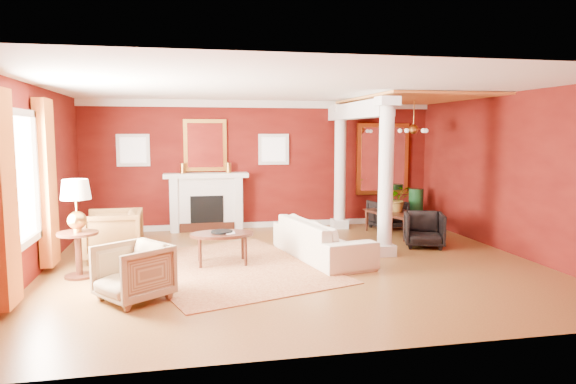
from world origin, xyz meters
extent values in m
plane|color=brown|center=(0.00, 0.00, 0.00)|extent=(8.00, 8.00, 0.00)
cube|color=#62150D|center=(0.00, 3.50, 1.45)|extent=(8.00, 0.04, 2.90)
cube|color=#62150D|center=(0.00, -3.50, 1.45)|extent=(8.00, 0.04, 2.90)
cube|color=#62150D|center=(-4.00, 0.00, 1.45)|extent=(0.04, 7.00, 2.90)
cube|color=#62150D|center=(4.00, 0.00, 1.45)|extent=(0.04, 7.00, 2.90)
cube|color=white|center=(0.00, 0.00, 2.90)|extent=(8.00, 7.00, 0.04)
cube|color=silver|center=(-1.30, 3.33, 0.60)|extent=(1.60, 0.34, 1.20)
cube|color=black|center=(-1.30, 3.16, 0.45)|extent=(0.72, 0.03, 0.70)
cube|color=black|center=(-1.30, 3.16, 0.10)|extent=(1.20, 0.05, 0.20)
cube|color=silver|center=(-1.30, 3.29, 1.24)|extent=(1.85, 0.42, 0.10)
cube|color=silver|center=(-2.00, 3.30, 0.60)|extent=(0.16, 0.40, 1.20)
cube|color=silver|center=(-0.60, 3.30, 0.60)|extent=(0.16, 0.40, 1.20)
cube|color=gold|center=(-1.30, 3.46, 1.90)|extent=(0.95, 0.06, 1.15)
cube|color=white|center=(-1.30, 3.42, 1.90)|extent=(0.78, 0.02, 0.98)
cube|color=silver|center=(-2.85, 3.47, 1.80)|extent=(0.70, 0.06, 0.70)
cube|color=white|center=(-2.85, 3.44, 1.80)|extent=(0.54, 0.02, 0.54)
cube|color=silver|center=(0.25, 3.47, 1.80)|extent=(0.70, 0.06, 0.70)
cube|color=white|center=(0.25, 3.44, 1.80)|extent=(0.54, 0.02, 0.54)
cube|color=white|center=(-3.98, -0.60, 1.55)|extent=(0.03, 1.30, 1.70)
cube|color=silver|center=(-3.95, -1.30, 1.55)|extent=(0.08, 0.10, 1.90)
cube|color=silver|center=(-3.95, 0.10, 1.55)|extent=(0.08, 0.10, 1.90)
cube|color=#B95C1F|center=(-3.88, -1.60, 1.40)|extent=(0.18, 0.55, 2.60)
cube|color=#B95C1F|center=(-3.88, 0.40, 1.40)|extent=(0.18, 0.55, 2.60)
cube|color=silver|center=(1.70, 0.30, 0.10)|extent=(0.34, 0.34, 0.20)
cylinder|color=silver|center=(1.70, 0.30, 1.45)|extent=(0.26, 0.26, 2.50)
cube|color=silver|center=(1.70, 0.30, 2.72)|extent=(0.36, 0.36, 0.16)
cube|color=silver|center=(1.70, 3.00, 0.10)|extent=(0.34, 0.34, 0.20)
cylinder|color=silver|center=(1.70, 3.00, 1.45)|extent=(0.26, 0.26, 2.50)
cube|color=silver|center=(1.70, 3.00, 2.72)|extent=(0.36, 0.36, 0.16)
cube|color=silver|center=(1.70, 1.90, 2.62)|extent=(0.30, 3.20, 0.32)
cube|color=#E18E42|center=(2.85, 1.75, 2.87)|extent=(2.30, 3.40, 0.04)
cube|color=gold|center=(2.90, 3.46, 1.55)|extent=(1.30, 0.06, 1.70)
cube|color=white|center=(2.90, 3.42, 1.55)|extent=(1.10, 0.02, 1.50)
cylinder|color=#BF8C3C|center=(2.90, 1.80, 2.58)|extent=(0.02, 0.02, 0.65)
sphere|color=#BF8C3C|center=(2.90, 1.80, 2.25)|extent=(0.20, 0.20, 0.20)
sphere|color=beige|center=(3.18, 1.80, 2.22)|extent=(0.09, 0.09, 0.09)
sphere|color=beige|center=(2.99, 2.07, 2.22)|extent=(0.09, 0.09, 0.09)
sphere|color=beige|center=(2.67, 1.96, 2.22)|extent=(0.09, 0.09, 0.09)
sphere|color=beige|center=(2.67, 1.64, 2.22)|extent=(0.09, 0.09, 0.09)
sphere|color=beige|center=(2.99, 1.53, 2.22)|extent=(0.09, 0.09, 0.09)
cube|color=silver|center=(0.00, 3.46, 2.82)|extent=(8.00, 0.08, 0.16)
cube|color=silver|center=(0.00, 3.46, 0.06)|extent=(8.00, 0.08, 0.12)
cube|color=maroon|center=(-1.07, -0.01, 0.01)|extent=(3.65, 4.22, 0.01)
imported|color=beige|center=(0.55, 0.35, 0.45)|extent=(1.13, 2.40, 0.90)
imported|color=black|center=(-2.99, 0.95, 0.47)|extent=(0.88, 0.94, 0.95)
imported|color=tan|center=(-2.45, -1.39, 0.41)|extent=(1.08, 1.09, 0.82)
cylinder|color=black|center=(-1.18, 0.25, 0.50)|extent=(1.05, 1.05, 0.05)
cylinder|color=black|center=(-1.55, 0.02, 0.24)|extent=(0.05, 0.05, 0.47)
cylinder|color=black|center=(-0.81, 0.02, 0.24)|extent=(0.05, 0.05, 0.47)
cylinder|color=black|center=(-1.55, 0.48, 0.24)|extent=(0.05, 0.05, 0.47)
cylinder|color=black|center=(-0.81, 0.48, 0.24)|extent=(0.05, 0.05, 0.47)
imported|color=black|center=(-1.15, 0.20, 0.64)|extent=(0.17, 0.02, 0.23)
cylinder|color=black|center=(-3.36, -0.11, 0.02)|extent=(0.44, 0.44, 0.04)
cylinder|color=black|center=(-3.36, -0.11, 0.34)|extent=(0.10, 0.10, 0.68)
cylinder|color=black|center=(-3.36, -0.11, 0.68)|extent=(0.60, 0.60, 0.04)
sphere|color=#BF8C3C|center=(-3.36, -0.11, 0.87)|extent=(0.28, 0.28, 0.28)
cylinder|color=#BF8C3C|center=(-3.36, -0.11, 1.07)|extent=(0.03, 0.03, 0.30)
cone|color=beige|center=(-3.36, -0.11, 1.34)|extent=(0.44, 0.44, 0.30)
imported|color=black|center=(2.70, 2.02, 0.39)|extent=(0.87, 1.48, 0.78)
imported|color=black|center=(2.71, 0.80, 0.37)|extent=(0.89, 0.87, 0.73)
imported|color=black|center=(2.74, 2.71, 0.36)|extent=(0.81, 0.78, 0.72)
sphere|color=#123B19|center=(3.50, 2.85, 0.18)|extent=(0.37, 0.37, 0.37)
cylinder|color=#123B19|center=(3.50, 2.85, 0.44)|extent=(0.34, 0.34, 0.89)
imported|color=#26591E|center=(2.69, 2.03, 1.00)|extent=(0.54, 0.59, 0.43)
camera|label=1|loc=(-1.76, -8.15, 2.17)|focal=32.00mm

